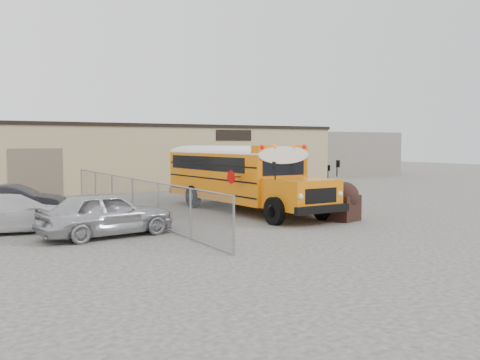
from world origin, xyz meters
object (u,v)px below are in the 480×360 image
car_white (15,213)px  tarp_bundle (344,201)px  school_bus_right (213,169)px  car_dark (15,201)px  school_bus_left (177,167)px  car_silver (106,214)px

car_white → tarp_bundle: bearing=-101.3°
school_bus_right → car_dark: 13.16m
school_bus_left → car_silver: school_bus_left is taller
school_bus_left → car_dark: school_bus_left is taller
tarp_bundle → car_dark: (-12.06, 8.23, -0.13)m
car_white → car_dark: 4.27m
tarp_bundle → school_bus_right: bearing=88.7°
school_bus_right → tarp_bundle: school_bus_right is taller
car_dark → school_bus_right: bearing=-47.5°
car_white → car_dark: bearing=-1.3°
school_bus_right → car_white: bearing=-146.0°
school_bus_right → school_bus_left: bearing=-166.3°
car_silver → tarp_bundle: bearing=-105.8°
car_silver → car_dark: car_silver is taller
school_bus_left → car_silver: 13.03m
school_bus_left → school_bus_right: bearing=13.7°
school_bus_right → car_dark: school_bus_right is taller
school_bus_right → car_dark: (-12.34, -4.47, -0.95)m
tarp_bundle → car_dark: bearing=145.7°
school_bus_left → car_dark: (-9.55, -3.79, -1.16)m
school_bus_left → school_bus_right: (2.79, 0.68, -0.21)m
tarp_bundle → car_dark: 14.60m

